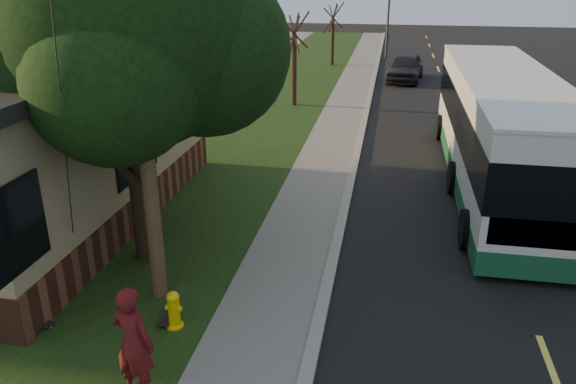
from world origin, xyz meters
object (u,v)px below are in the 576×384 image
object	(u,v)px
skateboard_main	(168,314)
distant_car	(405,67)
traffic_signal	(388,13)
leafy_tree	(130,26)
fire_hydrant	(174,310)
skateboarder	(134,343)
utility_pole	(138,68)
transit_bus	(500,127)
skateboard_spare	(34,321)
dumpster	(9,190)
bare_tree_far	(333,35)
bare_tree_near	(294,61)

from	to	relation	value
skateboard_main	distant_car	xyz separation A→B (m)	(4.62, 25.30, 0.65)
traffic_signal	distant_car	size ratio (longest dim) A/B	1.20
leafy_tree	skateboard_main	bearing A→B (deg)	-60.81
fire_hydrant	skateboarder	size ratio (longest dim) A/B	0.39
skateboard_main	utility_pole	bearing A→B (deg)	122.68
utility_pole	transit_bus	bearing A→B (deg)	46.17
leafy_tree	traffic_signal	size ratio (longest dim) A/B	1.42
transit_bus	skateboard_spare	size ratio (longest dim) A/B	14.36
leafy_tree	skateboard_spare	size ratio (longest dim) A/B	8.93
traffic_signal	dumpster	size ratio (longest dim) A/B	3.09
skateboarder	skateboard_spare	size ratio (longest dim) A/B	2.19
skateboard_spare	dumpster	distance (m)	5.77
skateboard_spare	bare_tree_far	bearing A→B (deg)	85.82
traffic_signal	skateboard_main	distance (m)	34.02
transit_bus	skateboard_spare	world-z (taller)	transit_bus
skateboard_spare	utility_pole	bearing A→B (deg)	36.24
fire_hydrant	transit_bus	size ratio (longest dim) A/B	0.06
skateboarder	distant_car	size ratio (longest dim) A/B	0.42
leafy_tree	skateboarder	distance (m)	6.29
transit_bus	skateboarder	size ratio (longest dim) A/B	6.55
dumpster	skateboard_spare	bearing A→B (deg)	-51.75
fire_hydrant	utility_pole	distance (m)	4.37
leafy_tree	skateboard_spare	world-z (taller)	leafy_tree
traffic_signal	skateboard_spare	bearing A→B (deg)	-99.44
fire_hydrant	utility_pole	xyz separation A→B (m)	(-0.71, 0.99, 4.20)
transit_bus	dumpster	world-z (taller)	transit_bus
distant_car	skateboard_spare	bearing A→B (deg)	-97.88
distant_car	bare_tree_near	bearing A→B (deg)	-117.64
utility_pole	bare_tree_far	size ratio (longest dim) A/B	2.25
bare_tree_far	traffic_signal	bearing A→B (deg)	48.81
skateboard_main	skateboard_spare	bearing A→B (deg)	-163.83
skateboarder	distant_car	world-z (taller)	skateboarder
bare_tree_far	traffic_signal	xyz separation A→B (m)	(3.50, 4.00, 1.16)
bare_tree_near	skateboarder	distance (m)	19.83
bare_tree_near	traffic_signal	size ratio (longest dim) A/B	0.78
transit_bus	skateboard_main	bearing A→B (deg)	-129.63
skateboarder	skateboard_spare	bearing A→B (deg)	-12.88
skateboard_spare	skateboarder	bearing A→B (deg)	-26.63
utility_pole	skateboard_main	distance (m)	4.58
transit_bus	leafy_tree	bearing A→B (deg)	-143.46
bare_tree_near	skateboard_main	world-z (taller)	bare_tree_near
bare_tree_near	dumpster	distance (m)	14.94
traffic_signal	skateboard_spare	xyz separation A→B (m)	(-5.72, -34.41, -3.03)
bare_tree_far	bare_tree_near	bearing A→B (deg)	-92.39
fire_hydrant	bare_tree_far	xyz separation A→B (m)	(-0.40, 30.00, 1.57)
skateboard_spare	fire_hydrant	bearing A→B (deg)	8.90
leafy_tree	transit_bus	world-z (taller)	leafy_tree
leafy_tree	bare_tree_near	size ratio (longest dim) A/B	1.81
utility_pole	bare_tree_near	world-z (taller)	utility_pole
fire_hydrant	bare_tree_near	bearing A→B (deg)	92.86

